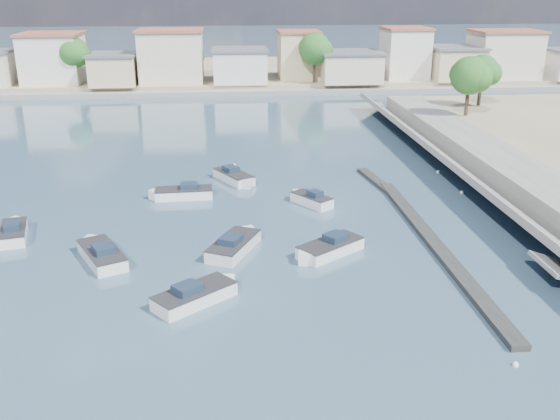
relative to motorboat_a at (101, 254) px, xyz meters
name	(u,v)px	position (x,y,z in m)	size (l,w,h in m)	color
ground	(286,142)	(15.06, 30.23, -0.38)	(400.00, 400.00, 0.00)	#2B4356
breakwater	(421,229)	(21.96, 2.92, -0.21)	(2.00, 31.02, 0.35)	black
far_shore_land	(259,73)	(15.06, 82.23, 0.32)	(160.00, 40.00, 1.40)	gray
far_shore_quay	(266,92)	(15.06, 61.23, 0.02)	(160.00, 2.50, 0.80)	slate
far_town	(328,58)	(25.77, 67.15, 4.56)	(113.01, 12.80, 8.35)	beige
shore_trees	(322,56)	(23.40, 58.34, 5.84)	(74.56, 38.32, 7.92)	#38281E
motorboat_a	(101,254)	(0.00, 0.00, 0.00)	(3.89, 5.37, 1.48)	silver
motorboat_b	(235,245)	(8.65, 0.73, 0.00)	(3.87, 5.35, 1.48)	silver
motorboat_c	(181,194)	(4.43, 11.79, 0.00)	(5.24, 2.00, 1.48)	silver
motorboat_d	(328,249)	(14.63, -0.58, 0.00)	(4.83, 4.28, 1.48)	silver
motorboat_e	(14,232)	(-6.69, 4.38, 0.00)	(2.55, 4.67, 1.48)	silver
motorboat_f	(310,200)	(14.84, 9.31, 0.00)	(3.26, 3.76, 1.48)	silver
motorboat_g	(235,178)	(8.99, 15.84, 0.00)	(3.76, 4.95, 1.48)	silver
motorboat_h	(198,295)	(6.41, -6.18, 0.00)	(4.83, 4.38, 1.48)	silver
mooring_buoys	(397,221)	(20.79, 4.84, -0.33)	(19.32, 35.25, 0.32)	white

